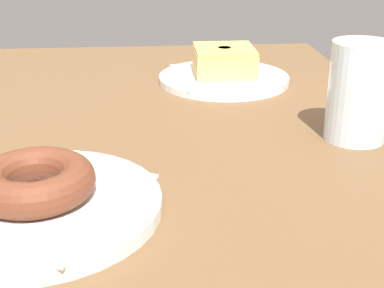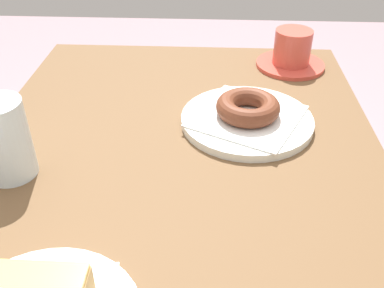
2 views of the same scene
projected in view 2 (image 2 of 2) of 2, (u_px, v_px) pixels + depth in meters
table at (175, 237)px, 0.72m from camera, size 1.06×0.69×0.78m
plate_chocolate_ring at (247, 120)px, 0.79m from camera, size 0.24×0.24×0.01m
napkin_chocolate_ring at (247, 116)px, 0.79m from camera, size 0.23×0.23×0.00m
donut_chocolate_ring at (248, 107)px, 0.78m from camera, size 0.11×0.11×0.03m
water_glass at (4, 140)px, 0.64m from camera, size 0.08×0.08×0.12m
coffee_cup at (292, 51)px, 0.98m from camera, size 0.15×0.15×0.08m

